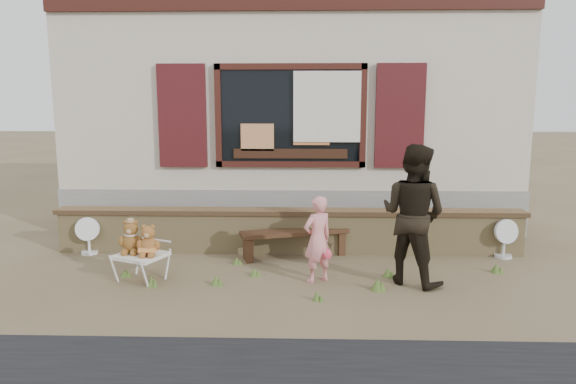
{
  "coord_description": "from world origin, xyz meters",
  "views": [
    {
      "loc": [
        0.22,
        -6.61,
        2.2
      ],
      "look_at": [
        0.0,
        0.6,
        1.0
      ],
      "focal_mm": 32.0,
      "sensor_mm": 36.0,
      "label": 1
    }
  ],
  "objects_px": {
    "teddy_bear_left": "(131,236)",
    "child": "(318,239)",
    "folding_chair": "(141,256)",
    "teddy_bear_right": "(149,240)",
    "bench": "(295,237)",
    "adult": "(413,215)"
  },
  "relations": [
    {
      "from": "teddy_bear_left",
      "to": "child",
      "type": "distance_m",
      "value": 2.38
    },
    {
      "from": "teddy_bear_right",
      "to": "child",
      "type": "xyz_separation_m",
      "value": [
        2.12,
        0.09,
        -0.0
      ]
    },
    {
      "from": "child",
      "to": "adult",
      "type": "relative_size",
      "value": 0.63
    },
    {
      "from": "teddy_bear_left",
      "to": "child",
      "type": "bearing_deg",
      "value": 22.73
    },
    {
      "from": "folding_chair",
      "to": "teddy_bear_right",
      "type": "bearing_deg",
      "value": -0.0
    },
    {
      "from": "bench",
      "to": "folding_chair",
      "type": "bearing_deg",
      "value": -167.67
    },
    {
      "from": "folding_chair",
      "to": "adult",
      "type": "distance_m",
      "value": 3.48
    },
    {
      "from": "folding_chair",
      "to": "teddy_bear_left",
      "type": "xyz_separation_m",
      "value": [
        -0.13,
        0.06,
        0.25
      ]
    },
    {
      "from": "bench",
      "to": "teddy_bear_right",
      "type": "height_order",
      "value": "teddy_bear_right"
    },
    {
      "from": "child",
      "to": "adult",
      "type": "distance_m",
      "value": 1.23
    },
    {
      "from": "teddy_bear_left",
      "to": "teddy_bear_right",
      "type": "bearing_deg",
      "value": 0.0
    },
    {
      "from": "bench",
      "to": "child",
      "type": "distance_m",
      "value": 1.15
    },
    {
      "from": "teddy_bear_right",
      "to": "child",
      "type": "bearing_deg",
      "value": 25.65
    },
    {
      "from": "bench",
      "to": "adult",
      "type": "xyz_separation_m",
      "value": [
        1.49,
        -1.08,
        0.58
      ]
    },
    {
      "from": "teddy_bear_left",
      "to": "child",
      "type": "relative_size",
      "value": 0.4
    },
    {
      "from": "folding_chair",
      "to": "adult",
      "type": "relative_size",
      "value": 0.41
    },
    {
      "from": "teddy_bear_left",
      "to": "adult",
      "type": "height_order",
      "value": "adult"
    },
    {
      "from": "child",
      "to": "bench",
      "type": "bearing_deg",
      "value": -106.38
    },
    {
      "from": "bench",
      "to": "teddy_bear_left",
      "type": "height_order",
      "value": "teddy_bear_left"
    },
    {
      "from": "teddy_bear_right",
      "to": "adult",
      "type": "height_order",
      "value": "adult"
    },
    {
      "from": "folding_chair",
      "to": "teddy_bear_right",
      "type": "height_order",
      "value": "teddy_bear_right"
    },
    {
      "from": "adult",
      "to": "teddy_bear_left",
      "type": "bearing_deg",
      "value": 37.77
    }
  ]
}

